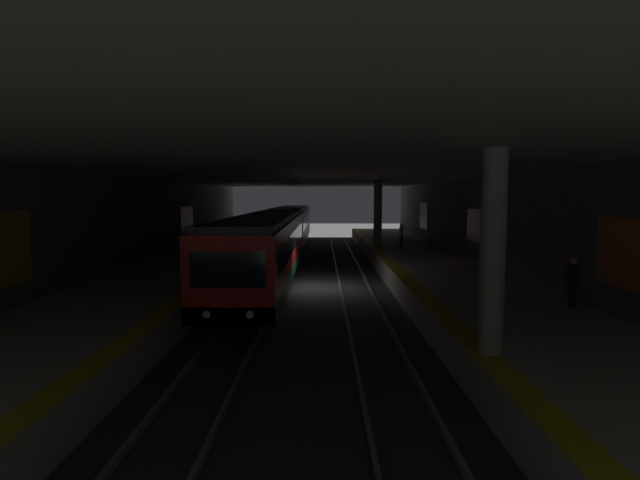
{
  "coord_description": "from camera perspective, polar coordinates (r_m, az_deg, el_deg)",
  "views": [
    {
      "loc": [
        -24.28,
        -0.58,
        4.54
      ],
      "look_at": [
        8.83,
        -0.45,
        1.64
      ],
      "focal_mm": 27.66,
      "sensor_mm": 36.0,
      "label": 1
    }
  ],
  "objects": [
    {
      "name": "person_walking_mid",
      "position": [
        17.41,
        27.2,
        -4.23
      ],
      "size": [
        0.6,
        0.22,
        1.6
      ],
      "color": "#2B2B2B",
      "rests_on": "platform_left"
    },
    {
      "name": "platform_right",
      "position": [
        25.62,
        -15.97,
        -4.2
      ],
      "size": [
        60.0,
        5.3,
        1.06
      ],
      "color": "beige",
      "rests_on": "ground"
    },
    {
      "name": "pillar_far",
      "position": [
        33.49,
        6.7,
        2.89
      ],
      "size": [
        0.56,
        0.56,
        4.55
      ],
      "color": "gray",
      "rests_on": "platform_left"
    },
    {
      "name": "platform_left",
      "position": [
        25.32,
        13.9,
        -4.26
      ],
      "size": [
        60.0,
        5.3,
        1.06
      ],
      "color": "beige",
      "rests_on": "ground"
    },
    {
      "name": "track_left",
      "position": [
        24.74,
        4.0,
        -5.39
      ],
      "size": [
        60.0,
        1.53,
        0.16
      ],
      "color": "gray",
      "rests_on": "ground"
    },
    {
      "name": "person_standing_far",
      "position": [
        37.27,
        -11.92,
        0.83
      ],
      "size": [
        0.6,
        0.22,
        1.58
      ],
      "color": "#343434",
      "rests_on": "platform_right"
    },
    {
      "name": "wall_left",
      "position": [
        25.93,
        20.23,
        0.85
      ],
      "size": [
        60.0,
        0.56,
        5.6
      ],
      "color": "slate",
      "rests_on": "ground"
    },
    {
      "name": "pillar_near",
      "position": [
        11.52,
        19.33,
        -1.34
      ],
      "size": [
        0.56,
        0.56,
        4.55
      ],
      "color": "gray",
      "rests_on": "platform_left"
    },
    {
      "name": "wall_right",
      "position": [
        26.33,
        -22.16,
        0.85
      ],
      "size": [
        60.0,
        0.56,
        5.6
      ],
      "color": "slate",
      "rests_on": "ground"
    },
    {
      "name": "metro_train",
      "position": [
        34.65,
        -4.37,
        0.83
      ],
      "size": [
        40.21,
        2.83,
        3.49
      ],
      "color": "red",
      "rests_on": "track_right"
    },
    {
      "name": "bench_left_mid",
      "position": [
        37.25,
        12.56,
        0.32
      ],
      "size": [
        1.7,
        0.47,
        0.86
      ],
      "color": "#262628",
      "rests_on": "platform_left"
    },
    {
      "name": "ceiling_slab",
      "position": [
        24.32,
        -1.15,
        7.97
      ],
      "size": [
        60.0,
        19.4,
        0.4
      ],
      "color": "#ADAAA3",
      "rests_on": "wall_left"
    },
    {
      "name": "bench_left_near",
      "position": [
        32.73,
        14.3,
        -0.35
      ],
      "size": [
        1.7,
        0.47,
        0.86
      ],
      "color": "#262628",
      "rests_on": "platform_left"
    },
    {
      "name": "bench_right_mid",
      "position": [
        38.01,
        -13.64,
        0.39
      ],
      "size": [
        1.7,
        0.47,
        0.86
      ],
      "color": "#262628",
      "rests_on": "platform_right"
    },
    {
      "name": "ground_plane",
      "position": [
        24.71,
        -1.12,
        -5.58
      ],
      "size": [
        120.0,
        120.0,
        0.0
      ],
      "primitive_type": "plane",
      "color": "#383A38"
    },
    {
      "name": "bench_right_near",
      "position": [
        33.68,
        -15.47,
        -0.23
      ],
      "size": [
        1.7,
        0.47,
        0.86
      ],
      "color": "#262628",
      "rests_on": "platform_right"
    },
    {
      "name": "track_right",
      "position": [
        24.84,
        -6.23,
        -5.37
      ],
      "size": [
        60.0,
        1.53,
        0.16
      ],
      "color": "gray",
      "rests_on": "ground"
    },
    {
      "name": "person_waiting_near",
      "position": [
        32.61,
        -14.28,
        0.2
      ],
      "size": [
        0.6,
        0.22,
        1.57
      ],
      "color": "black",
      "rests_on": "platform_right"
    },
    {
      "name": "person_boarding",
      "position": [
        34.25,
        9.38,
        0.61
      ],
      "size": [
        0.6,
        0.23,
        1.67
      ],
      "color": "#3C3C3C",
      "rests_on": "platform_left"
    }
  ]
}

